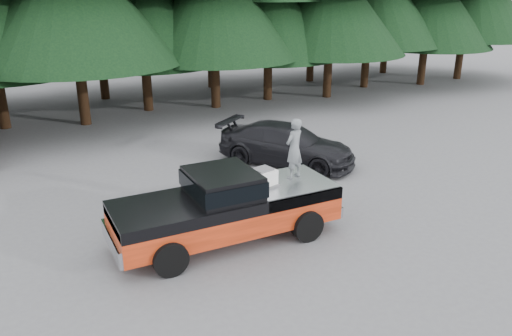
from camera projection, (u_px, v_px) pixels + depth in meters
name	position (u px, v px, depth m)	size (l,w,h in m)	color
ground	(225.00, 254.00, 12.39)	(120.00, 120.00, 0.00)	#535356
pickup_truck	(227.00, 217.00, 12.90)	(6.00, 2.04, 1.33)	red
truck_cab	(222.00, 183.00, 12.53)	(1.66, 1.90, 0.59)	black
air_compressor	(263.00, 179.00, 13.03)	(0.63, 0.52, 0.43)	white
man_on_bed	(294.00, 149.00, 13.42)	(0.61, 0.40, 1.66)	slate
parked_car	(287.00, 144.00, 18.52)	(2.09, 5.15, 1.49)	black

